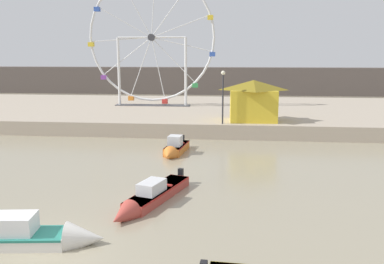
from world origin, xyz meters
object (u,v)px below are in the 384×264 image
Objects in this scene: motorboat_white_red_stripe at (27,236)px; ferris_wheel_white_frame at (151,39)px; carnival_booth_yellow_awning at (253,100)px; motorboat_orange_hull at (175,148)px; promenade_lamp_near at (223,90)px; motorboat_faded_red at (149,198)px.

motorboat_white_red_stripe is 30.96m from ferris_wheel_white_frame.
ferris_wheel_white_frame reaches higher than carnival_booth_yellow_awning.
motorboat_orange_hull reaches higher than motorboat_white_red_stripe.
motorboat_orange_hull is 9.31m from carnival_booth_yellow_awning.
promenade_lamp_near is (7.69, -10.94, -4.14)m from ferris_wheel_white_frame.
motorboat_orange_hull is 0.30× the size of ferris_wheel_white_frame.
ferris_wheel_white_frame is at bearing -157.34° from motorboat_orange_hull.
carnival_booth_yellow_awning is (10.07, -9.17, -5.09)m from ferris_wheel_white_frame.
motorboat_faded_red is at bearing -109.02° from carnival_booth_yellow_awning.
ferris_wheel_white_frame is at bearing 135.82° from carnival_booth_yellow_awning.
motorboat_orange_hull is at bearing 70.03° from motorboat_white_red_stripe.
motorboat_faded_red is at bearing 7.87° from motorboat_orange_hull.
motorboat_orange_hull is 1.01× the size of promenade_lamp_near.
ferris_wheel_white_frame is 14.54m from carnival_booth_yellow_awning.
motorboat_orange_hull is 1.00× the size of carnival_booth_yellow_awning.
promenade_lamp_near reaches higher than carnival_booth_yellow_awning.
carnival_booth_yellow_awning is (5.33, 7.22, 2.48)m from motorboat_orange_hull.
ferris_wheel_white_frame is 3.32× the size of promenade_lamp_near.
promenade_lamp_near is (2.94, 5.45, 3.43)m from motorboat_orange_hull.
promenade_lamp_near is at bearing -172.62° from motorboat_faded_red.
motorboat_orange_hull is (3.10, 13.57, 0.05)m from motorboat_white_red_stripe.
carnival_booth_yellow_awning reaches higher than motorboat_faded_red.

